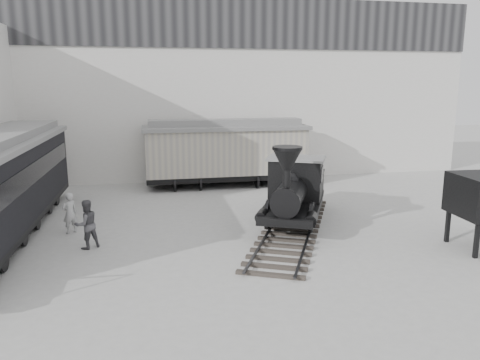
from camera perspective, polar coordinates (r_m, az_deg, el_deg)
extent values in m
plane|color=#9E9E9B|center=(16.39, 3.39, -9.62)|extent=(90.00, 90.00, 0.00)
cube|color=silver|center=(30.00, -4.09, 10.83)|extent=(34.00, 2.40, 11.00)
cube|color=#232326|center=(28.98, -3.85, 18.72)|extent=(34.00, 0.12, 3.00)
cube|color=#39332F|center=(19.47, 6.25, -5.90)|extent=(6.41, 10.16, 0.18)
cube|color=#2D2D30|center=(19.57, 3.92, -5.60)|extent=(4.49, 9.24, 0.07)
cube|color=#2D2D30|center=(19.37, 8.60, -5.89)|extent=(4.49, 9.24, 0.07)
cylinder|color=black|center=(18.87, 3.46, -4.21)|extent=(0.65, 1.16, 1.22)
cylinder|color=black|center=(18.65, 8.71, -4.52)|extent=(0.65, 1.16, 1.22)
cylinder|color=black|center=(20.24, 4.20, -3.12)|extent=(0.65, 1.16, 1.22)
cylinder|color=black|center=(20.04, 9.09, -3.39)|extent=(0.65, 1.16, 1.22)
cube|color=black|center=(19.39, 6.37, -3.41)|extent=(3.73, 4.56, 0.31)
cylinder|color=black|center=(18.47, 6.10, -1.90)|extent=(2.10, 2.78, 1.11)
cylinder|color=black|center=(17.32, 5.71, 0.12)|extent=(0.38, 0.38, 0.67)
cone|color=black|center=(17.19, 5.76, 2.47)|extent=(1.42, 1.42, 0.78)
sphere|color=black|center=(18.79, 6.32, -0.01)|extent=(0.58, 0.58, 0.58)
cube|color=black|center=(20.12, 6.81, 0.10)|extent=(2.60, 2.28, 1.72)
cube|color=gray|center=(19.96, 6.87, 2.64)|extent=(2.89, 2.58, 0.09)
cube|color=black|center=(22.19, 7.42, -0.44)|extent=(2.76, 2.86, 1.00)
cylinder|color=black|center=(27.41, -6.61, -0.03)|extent=(2.06, 0.83, 0.82)
cylinder|color=black|center=(28.20, 3.01, 0.37)|extent=(2.06, 0.83, 0.82)
cube|color=black|center=(27.67, -1.74, 0.59)|extent=(9.26, 2.60, 0.31)
cube|color=gray|center=(27.43, -1.75, 3.54)|extent=(9.26, 2.70, 2.57)
cube|color=gray|center=(27.26, -1.77, 6.43)|extent=(9.57, 3.01, 0.21)
cube|color=gray|center=(27.24, -1.78, 7.04)|extent=(8.85, 1.26, 0.37)
cylinder|color=black|center=(24.52, -24.39, -2.37)|extent=(2.27, 0.92, 0.86)
cube|color=black|center=(20.69, -27.20, -0.08)|extent=(3.18, 12.36, 2.77)
cube|color=black|center=(20.24, -23.37, 1.20)|extent=(0.33, 11.47, 0.77)
imported|color=#ADADAD|center=(20.05, -20.05, -3.81)|extent=(0.73, 0.67, 1.67)
imported|color=#4E4D51|center=(18.03, -18.21, -5.14)|extent=(1.12, 1.05, 1.83)
cube|color=black|center=(18.21, 26.89, -6.61)|extent=(0.14, 0.14, 1.26)
cube|color=black|center=(19.56, 23.99, -5.13)|extent=(0.14, 0.14, 1.26)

